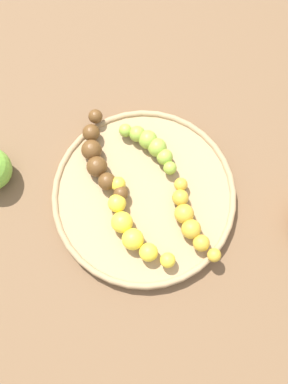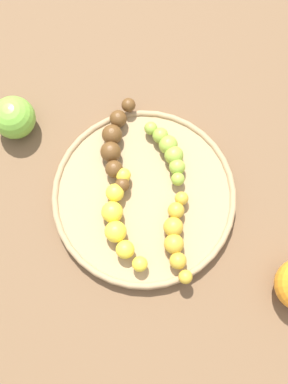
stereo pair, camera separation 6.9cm
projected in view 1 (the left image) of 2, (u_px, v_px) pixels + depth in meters
ground_plane at (144, 198)px, 0.73m from camera, size 2.40×2.40×0.00m
fruit_bowl at (144, 196)px, 0.72m from camera, size 0.29×0.29×0.02m
banana_yellow at (132, 228)px, 0.68m from camera, size 0.15×0.08×0.03m
banana_spotted at (190, 220)px, 0.69m from camera, size 0.14×0.05×0.03m
banana_green at (151, 145)px, 0.72m from camera, size 0.10×0.07×0.03m
banana_overripe at (98, 157)px, 0.71m from camera, size 0.15×0.06×0.03m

